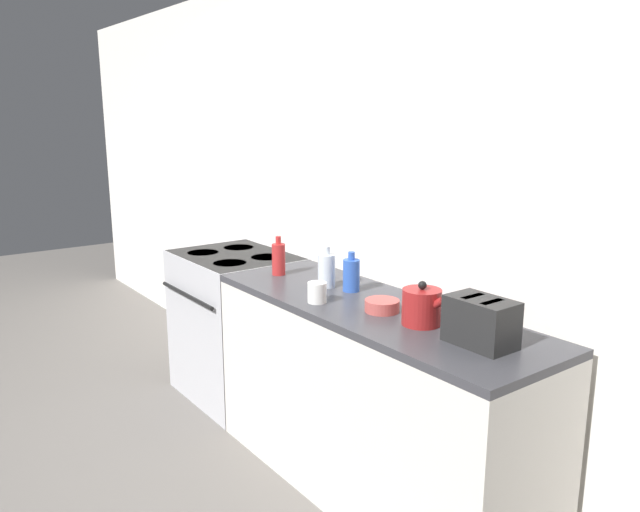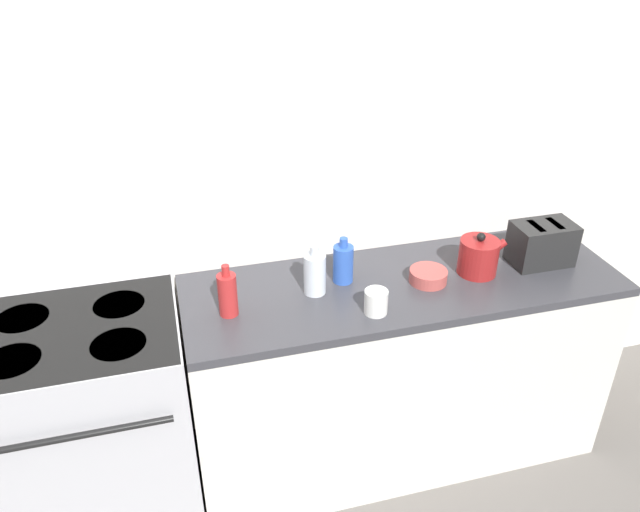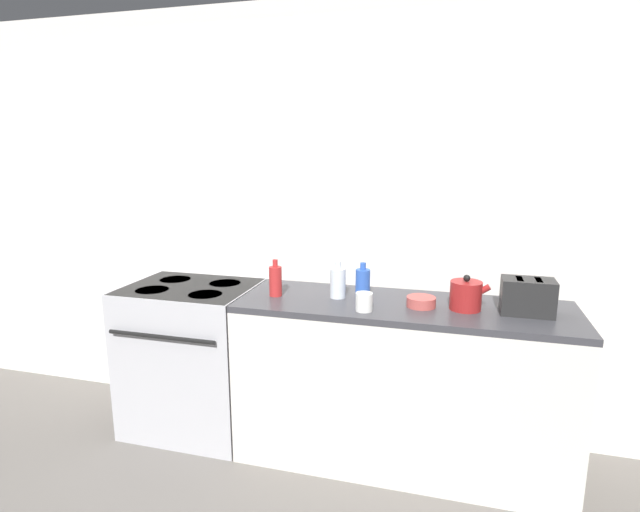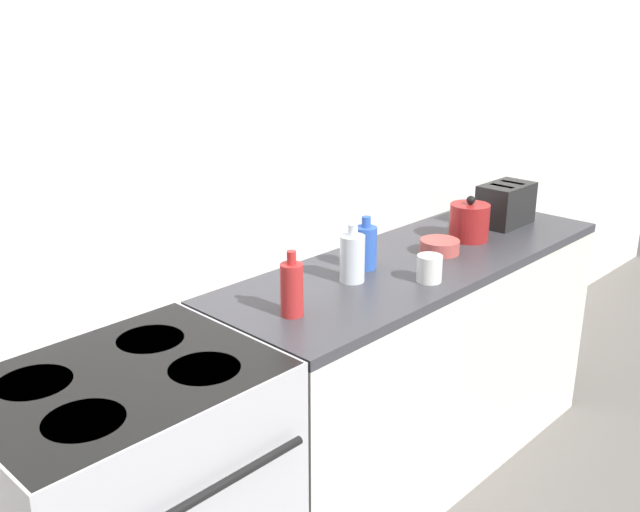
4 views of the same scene
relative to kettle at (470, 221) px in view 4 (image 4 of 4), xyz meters
name	(u,v)px [view 4 (image 4 of 4)]	position (x,y,z in m)	size (l,w,h in m)	color
wall_back	(225,174)	(-0.96, 0.38, 0.30)	(8.00, 0.05, 2.60)	silver
counter_block	(415,364)	(-0.32, 0.01, -0.54)	(1.80, 0.60, 0.93)	silver
kettle	(470,221)	(0.00, 0.00, 0.00)	(0.20, 0.16, 0.19)	maroon
toaster	(506,204)	(0.30, 0.01, 0.01)	(0.26, 0.16, 0.18)	black
bottle_clear	(352,257)	(-0.69, 0.03, 0.01)	(0.09, 0.09, 0.21)	silver
bottle_red	(292,289)	(-1.04, -0.03, 0.01)	(0.07, 0.07, 0.21)	#B72828
bottle_blue	(366,247)	(-0.56, 0.08, 0.01)	(0.08, 0.08, 0.20)	#2D56B7
cup_white	(429,268)	(-0.51, -0.16, -0.03)	(0.09, 0.09, 0.10)	white
bowl	(440,246)	(-0.23, -0.01, -0.05)	(0.15, 0.15, 0.05)	#B24C47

